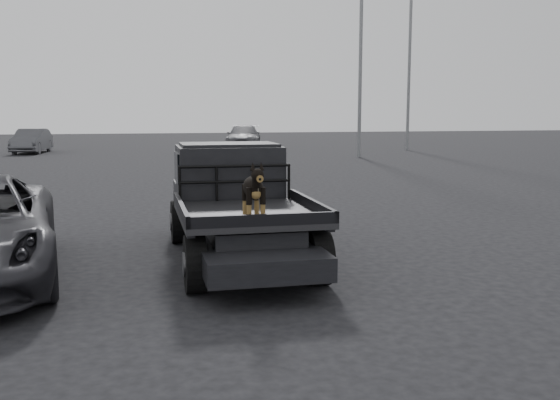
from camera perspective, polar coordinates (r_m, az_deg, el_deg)
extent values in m
plane|color=black|center=(8.55, 0.44, -7.73)|extent=(120.00, 120.00, 0.00)
imported|color=#494A4E|center=(37.83, -21.76, 5.04)|extent=(1.84, 4.23, 1.35)
imported|color=#4F4F54|center=(39.56, -3.34, 5.79)|extent=(3.06, 5.36, 1.46)
cylinder|color=slate|center=(32.33, 7.40, 14.47)|extent=(0.18, 0.18, 11.89)
cylinder|color=slate|center=(38.91, 11.87, 16.43)|extent=(0.18, 0.18, 16.13)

